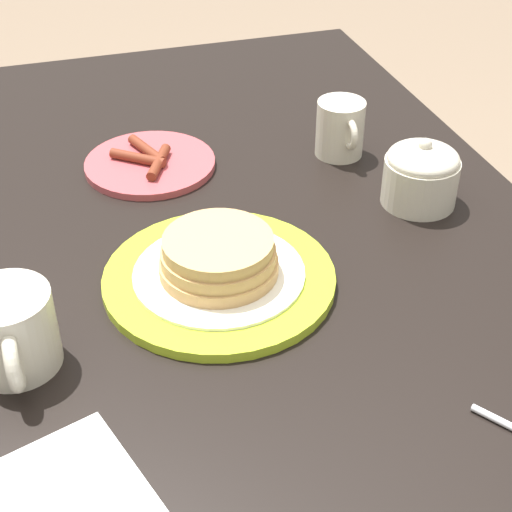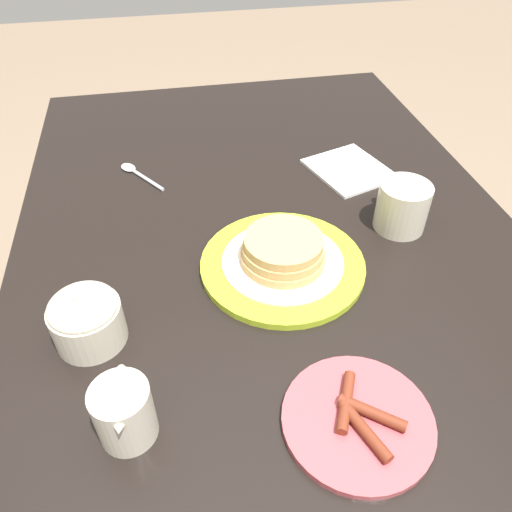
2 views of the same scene
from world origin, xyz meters
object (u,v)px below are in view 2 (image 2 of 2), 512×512
Objects in this scene: side_plate_bacon at (358,420)px; napkin at (349,170)px; pancake_plate at (282,258)px; spoon at (136,172)px; sugar_bowl at (86,318)px; coffee_mug at (402,205)px; creamer_pitcher at (124,412)px.

napkin is (0.54, -0.18, -0.00)m from side_plate_bacon.
pancake_plate reaches higher than spoon.
coffee_mug is at bearing -73.03° from sugar_bowl.
pancake_plate is 0.34m from creamer_pitcher.
side_plate_bacon is 0.57m from napkin.
coffee_mug is at bearing -56.43° from creamer_pitcher.
creamer_pitcher reaches higher than coffee_mug.
sugar_bowl is at bearing 58.59° from side_plate_bacon.
sugar_bowl is (-0.16, 0.52, -0.00)m from coffee_mug.
coffee_mug is 0.56m from creamer_pitcher.
coffee_mug is at bearing -120.00° from spoon.
sugar_bowl is 0.43m from spoon.
spoon is (0.33, 0.22, -0.02)m from pancake_plate.
sugar_bowl reaches higher than spoon.
coffee_mug is (0.35, -0.20, 0.04)m from side_plate_bacon.
spoon is (0.07, 0.43, 0.00)m from napkin.
napkin is 0.43m from spoon.
side_plate_bacon is 0.96× the size of napkin.
sugar_bowl reaches higher than creamer_pitcher.
napkin is (0.34, -0.49, -0.04)m from sugar_bowl.
side_plate_bacon is 0.41m from coffee_mug.
side_plate_bacon is 1.88× the size of sugar_bowl.
creamer_pitcher is 0.88× the size of spoon.
creamer_pitcher is at bearing 138.28° from napkin.
spoon is (0.61, 0.25, -0.00)m from side_plate_bacon.
creamer_pitcher is 1.08× the size of sugar_bowl.
sugar_bowl reaches higher than side_plate_bacon.
coffee_mug is 0.19m from napkin.
pancake_plate is 2.72× the size of sugar_bowl.
sugar_bowl is (0.15, 0.05, -0.00)m from creamer_pitcher.
sugar_bowl is (0.19, 0.32, 0.04)m from side_plate_bacon.
coffee_mug reaches higher than spoon.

